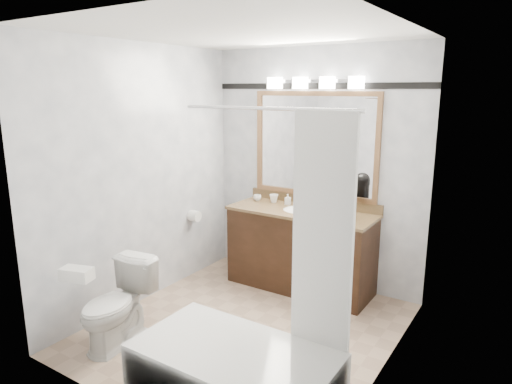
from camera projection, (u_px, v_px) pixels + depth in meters
room at (246, 191)px, 3.77m from camera, size 2.42×2.62×2.52m
vanity at (301, 248)px, 4.78m from camera, size 1.53×0.58×0.97m
mirror at (314, 145)px, 4.76m from camera, size 1.40×0.04×1.10m
vanity_light_bar at (314, 83)px, 4.58m from camera, size 1.02×0.14×0.12m
accent_stripe at (317, 86)px, 4.64m from camera, size 2.40×0.01×0.06m
bathtub at (239, 372)px, 2.95m from camera, size 1.30×0.75×1.96m
tp_roll at (194, 216)px, 5.04m from camera, size 0.11×0.12×0.12m
toilet at (117, 305)px, 3.73m from camera, size 0.47×0.72×0.69m
tissue_box at (77, 274)px, 3.36m from camera, size 0.26×0.19×0.09m
coffee_maker at (341, 199)px, 4.39m from camera, size 0.18×0.23×0.35m
cup_left at (257, 198)px, 5.09m from camera, size 0.11×0.11×0.07m
cup_right at (274, 198)px, 5.01m from camera, size 0.12×0.12×0.09m
soap_bottle_a at (288, 199)px, 4.91m from camera, size 0.06×0.06×0.12m
soap_bar at (312, 208)px, 4.75m from camera, size 0.09×0.07×0.02m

